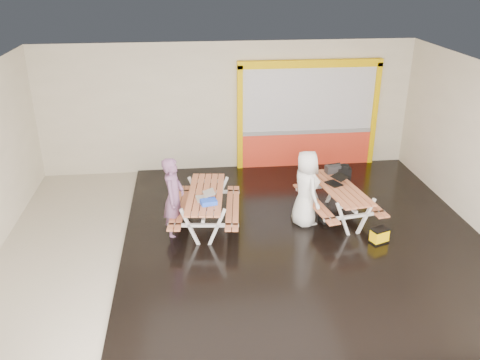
{
  "coord_description": "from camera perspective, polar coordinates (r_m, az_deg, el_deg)",
  "views": [
    {
      "loc": [
        -1.09,
        -9.01,
        5.41
      ],
      "look_at": [
        0.0,
        0.9,
        1.0
      ],
      "focal_mm": 37.5,
      "sensor_mm": 36.0,
      "label": 1
    }
  ],
  "objects": [
    {
      "name": "toolbox",
      "position": [
        11.94,
        10.63,
        1.27
      ],
      "size": [
        0.43,
        0.27,
        0.23
      ],
      "color": "black",
      "rests_on": "picnic_table_right"
    },
    {
      "name": "picnic_table_right",
      "position": [
        11.33,
        11.18,
        -1.62
      ],
      "size": [
        1.69,
        2.24,
        0.82
      ],
      "color": "#C2714B",
      "rests_on": "deck"
    },
    {
      "name": "room",
      "position": [
        9.79,
        0.58,
        1.9
      ],
      "size": [
        10.02,
        8.02,
        3.52
      ],
      "color": "beige",
      "rests_on": "ground"
    },
    {
      "name": "backpack",
      "position": [
        12.05,
        11.74,
        0.52
      ],
      "size": [
        0.34,
        0.25,
        0.52
      ],
      "color": "black",
      "rests_on": "picnic_table_right"
    },
    {
      "name": "deck",
      "position": [
        10.76,
        7.21,
        -6.39
      ],
      "size": [
        7.5,
        7.98,
        0.05
      ],
      "primitive_type": "cube",
      "color": "black",
      "rests_on": "room"
    },
    {
      "name": "laptop_right",
      "position": [
        11.37,
        10.86,
        -0.13
      ],
      "size": [
        0.52,
        0.5,
        0.17
      ],
      "color": "black",
      "rests_on": "picnic_table_right"
    },
    {
      "name": "person_right",
      "position": [
        10.92,
        7.51,
        -1.02
      ],
      "size": [
        0.74,
        0.95,
        1.74
      ],
      "primitive_type": "imported",
      "rotation": [
        0.0,
        0.0,
        1.81
      ],
      "color": "white",
      "rests_on": "deck"
    },
    {
      "name": "laptop_left",
      "position": [
        10.43,
        -4.04,
        -1.89
      ],
      "size": [
        0.42,
        0.39,
        0.16
      ],
      "color": "silver",
      "rests_on": "picnic_table_left"
    },
    {
      "name": "picnic_table_left",
      "position": [
        10.8,
        -3.91,
        -2.41
      ],
      "size": [
        1.65,
        2.25,
        0.84
      ],
      "color": "#C2714B",
      "rests_on": "deck"
    },
    {
      "name": "fluke_bag",
      "position": [
        10.74,
        15.58,
        -6.13
      ],
      "size": [
        0.42,
        0.35,
        0.31
      ],
      "color": "black",
      "rests_on": "deck"
    },
    {
      "name": "dark_case",
      "position": [
        11.37,
        10.0,
        -4.28
      ],
      "size": [
        0.42,
        0.35,
        0.14
      ],
      "primitive_type": "cube",
      "rotation": [
        0.0,
        0.0,
        0.23
      ],
      "color": "black",
      "rests_on": "deck"
    },
    {
      "name": "kiosk",
      "position": [
        13.93,
        7.71,
        7.1
      ],
      "size": [
        3.88,
        0.16,
        3.0
      ],
      "color": "#F53D23",
      "rests_on": "room"
    },
    {
      "name": "person_left",
      "position": [
        10.47,
        -7.55,
        -2.03
      ],
      "size": [
        0.58,
        0.73,
        1.77
      ],
      "primitive_type": "imported",
      "rotation": [
        0.0,
        0.0,
        1.3
      ],
      "color": "#7C5177",
      "rests_on": "deck"
    },
    {
      "name": "blue_pouch",
      "position": [
        10.21,
        -3.59,
        -2.51
      ],
      "size": [
        0.36,
        0.29,
        0.09
      ],
      "primitive_type": "cube",
      "rotation": [
        0.0,
        0.0,
        0.22
      ],
      "color": "blue",
      "rests_on": "picnic_table_left"
    }
  ]
}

